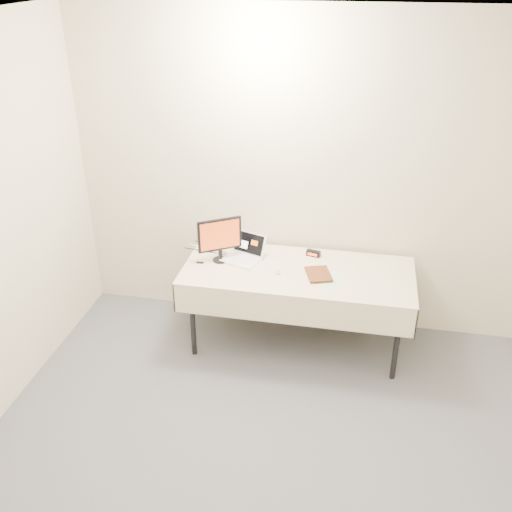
% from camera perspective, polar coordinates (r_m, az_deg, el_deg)
% --- Properties ---
extents(back_wall, '(4.00, 0.10, 2.70)m').
position_cam_1_polar(back_wall, '(4.77, 5.19, 7.67)').
color(back_wall, beige).
rests_on(back_wall, ground).
extents(table, '(1.86, 0.81, 0.74)m').
position_cam_1_polar(table, '(4.65, 4.20, -2.07)').
color(table, black).
rests_on(table, ground).
extents(laptop, '(0.38, 0.37, 0.20)m').
position_cam_1_polar(laptop, '(4.76, -1.16, 0.29)').
color(laptop, white).
rests_on(laptop, table).
extents(monitor, '(0.32, 0.21, 0.38)m').
position_cam_1_polar(monitor, '(4.66, -3.66, 1.94)').
color(monitor, black).
rests_on(monitor, table).
extents(book, '(0.18, 0.08, 0.25)m').
position_cam_1_polar(book, '(4.48, 5.20, -0.68)').
color(book, '#93411A').
rests_on(book, table).
extents(alarm_clock, '(0.12, 0.07, 0.05)m').
position_cam_1_polar(alarm_clock, '(4.83, 5.76, 0.27)').
color(alarm_clock, black).
rests_on(alarm_clock, table).
extents(clicker, '(0.04, 0.08, 0.02)m').
position_cam_1_polar(clicker, '(4.57, 2.19, -1.57)').
color(clicker, '#B6B6B8').
rests_on(clicker, table).
extents(paper_form, '(0.17, 0.32, 0.00)m').
position_cam_1_polar(paper_form, '(4.51, 7.86, -2.40)').
color(paper_form, '#BAE1B3').
rests_on(paper_form, table).
extents(usb_dongle, '(0.06, 0.02, 0.01)m').
position_cam_1_polar(usb_dongle, '(4.73, -5.62, -0.65)').
color(usb_dongle, black).
rests_on(usb_dongle, table).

